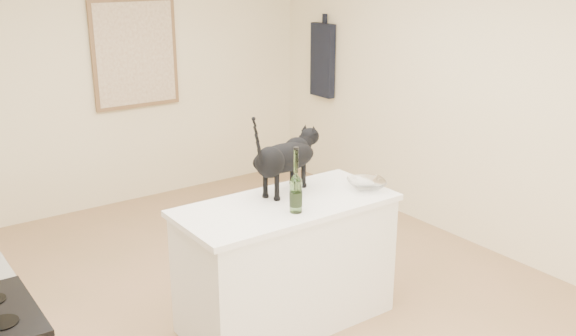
# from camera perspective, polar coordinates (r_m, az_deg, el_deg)

# --- Properties ---
(floor) EXTENTS (5.50, 5.50, 0.00)m
(floor) POSITION_cam_1_polar(r_m,az_deg,el_deg) (4.79, -2.57, -12.72)
(floor) COLOR #A67958
(floor) RESTS_ON ground
(wall_back) EXTENTS (4.50, 0.00, 4.50)m
(wall_back) POSITION_cam_1_polar(r_m,az_deg,el_deg) (6.70, -15.79, 7.49)
(wall_back) COLOR beige
(wall_back) RESTS_ON ground
(wall_right) EXTENTS (0.00, 5.50, 5.50)m
(wall_right) POSITION_cam_1_polar(r_m,az_deg,el_deg) (5.77, 16.40, 5.83)
(wall_right) COLOR beige
(wall_right) RESTS_ON ground
(island_base) EXTENTS (1.44, 0.67, 0.86)m
(island_base) POSITION_cam_1_polar(r_m,az_deg,el_deg) (4.49, -0.15, -8.69)
(island_base) COLOR white
(island_base) RESTS_ON floor
(island_top) EXTENTS (1.50, 0.70, 0.04)m
(island_top) POSITION_cam_1_polar(r_m,az_deg,el_deg) (4.30, -0.15, -3.33)
(island_top) COLOR white
(island_top) RESTS_ON island_base
(artwork_frame) EXTENTS (0.90, 0.03, 1.10)m
(artwork_frame) POSITION_cam_1_polar(r_m,az_deg,el_deg) (6.74, -13.47, 9.89)
(artwork_frame) COLOR brown
(artwork_frame) RESTS_ON wall_back
(artwork_canvas) EXTENTS (0.82, 0.00, 1.02)m
(artwork_canvas) POSITION_cam_1_polar(r_m,az_deg,el_deg) (6.72, -13.41, 9.87)
(artwork_canvas) COLOR beige
(artwork_canvas) RESTS_ON wall_back
(hanging_garment) EXTENTS (0.08, 0.34, 0.80)m
(hanging_garment) POSITION_cam_1_polar(r_m,az_deg,el_deg) (7.14, 3.10, 9.56)
(hanging_garment) COLOR black
(hanging_garment) RESTS_ON wall_right
(black_cat) EXTENTS (0.68, 0.40, 0.45)m
(black_cat) POSITION_cam_1_polar(r_m,az_deg,el_deg) (4.40, -0.37, 0.57)
(black_cat) COLOR black
(black_cat) RESTS_ON island_top
(wine_bottle) EXTENTS (0.09, 0.09, 0.38)m
(wine_bottle) POSITION_cam_1_polar(r_m,az_deg,el_deg) (4.07, 0.71, -1.43)
(wine_bottle) COLOR #396327
(wine_bottle) RESTS_ON island_top
(glass_bowl) EXTENTS (0.36, 0.36, 0.07)m
(glass_bowl) POSITION_cam_1_polar(r_m,az_deg,el_deg) (4.57, 7.01, -1.46)
(glass_bowl) COLOR white
(glass_bowl) RESTS_ON island_top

